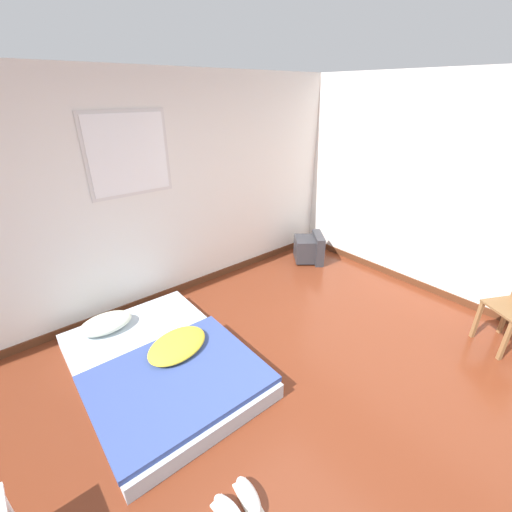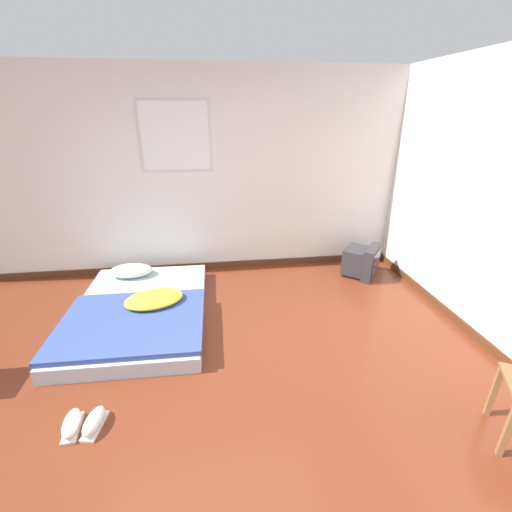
% 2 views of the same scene
% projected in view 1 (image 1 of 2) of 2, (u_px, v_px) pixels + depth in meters
% --- Properties ---
extents(ground_plane, '(20.00, 20.00, 0.00)m').
position_uv_depth(ground_plane, '(309.00, 425.00, 2.69)').
color(ground_plane, maroon).
extents(wall_back, '(7.82, 0.08, 2.60)m').
position_uv_depth(wall_back, '(151.00, 197.00, 3.83)').
color(wall_back, white).
rests_on(wall_back, ground_plane).
extents(wall_right, '(0.08, 7.30, 2.60)m').
position_uv_depth(wall_right, '(487.00, 202.00, 3.71)').
color(wall_right, white).
rests_on(wall_right, ground_plane).
extents(mattress_bed, '(1.39, 1.94, 0.29)m').
position_uv_depth(mattress_bed, '(161.00, 363.00, 3.16)').
color(mattress_bed, silver).
rests_on(mattress_bed, ground_plane).
extents(crt_tv, '(0.59, 0.59, 0.43)m').
position_uv_depth(crt_tv, '(310.00, 248.00, 5.21)').
color(crt_tv, '#333338').
rests_on(crt_tv, ground_plane).
extents(sneaker_pair, '(0.29, 0.27, 0.10)m').
position_uv_depth(sneaker_pair, '(239.00, 504.00, 2.13)').
color(sneaker_pair, silver).
rests_on(sneaker_pair, ground_plane).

